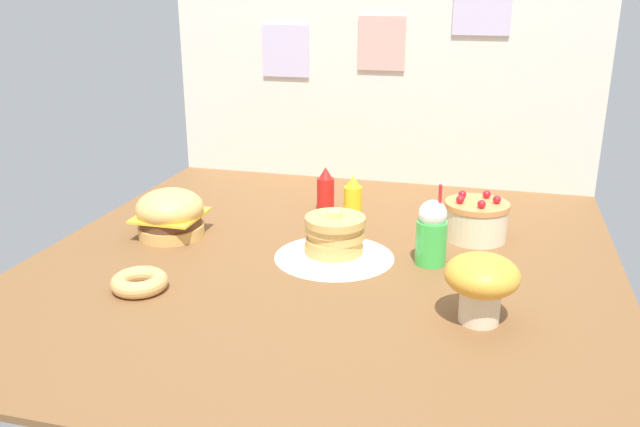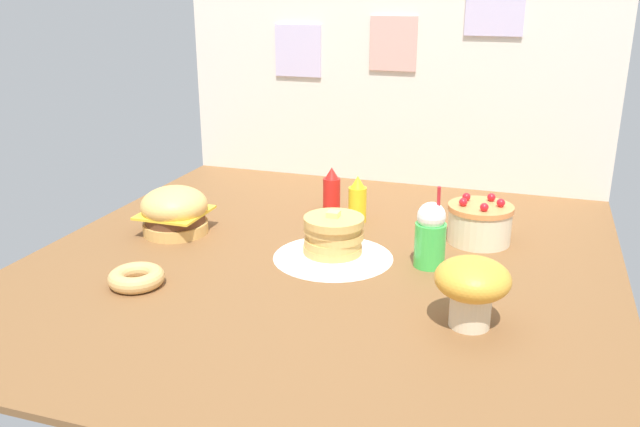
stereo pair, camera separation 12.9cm
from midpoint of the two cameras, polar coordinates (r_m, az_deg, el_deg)
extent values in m
cube|color=brown|center=(2.31, -1.32, -4.21)|extent=(1.99, 2.07, 0.02)
cube|color=silver|center=(3.15, 3.99, 12.21)|extent=(1.99, 0.03, 1.06)
cube|color=silver|center=(3.24, -4.14, 13.74)|extent=(0.23, 0.01, 0.24)
cube|color=#D8A599|center=(3.12, 4.10, 14.36)|extent=(0.21, 0.01, 0.24)
cube|color=silver|center=(3.05, 12.56, 16.90)|extent=(0.25, 0.01, 0.23)
cylinder|color=white|center=(2.32, -0.36, -3.75)|extent=(0.42, 0.42, 0.00)
cylinder|color=#DBA859|center=(2.59, -14.02, -1.41)|extent=(0.25, 0.25, 0.04)
cylinder|color=#59331E|center=(2.58, -14.09, -0.62)|extent=(0.23, 0.23, 0.03)
cube|color=yellow|center=(2.57, -14.12, -0.17)|extent=(0.24, 0.24, 0.01)
ellipsoid|color=#E5B260|center=(2.57, -14.18, 0.46)|extent=(0.25, 0.25, 0.14)
cylinder|color=white|center=(2.32, -0.36, -3.55)|extent=(0.32, 0.32, 0.01)
cylinder|color=#E0AD5B|center=(2.32, -0.41, -3.02)|extent=(0.21, 0.21, 0.03)
cylinder|color=#E0AD5B|center=(2.31, -0.41, -2.43)|extent=(0.20, 0.20, 0.03)
cylinder|color=#E0AD5B|center=(2.30, -0.19, -1.81)|extent=(0.20, 0.20, 0.03)
cylinder|color=#E0AD5B|center=(2.29, -0.44, -1.19)|extent=(0.20, 0.20, 0.03)
cylinder|color=#E0AD5B|center=(2.27, -0.31, -0.62)|extent=(0.21, 0.21, 0.03)
cube|color=#F7E072|center=(2.27, -0.37, -0.04)|extent=(0.04, 0.04, 0.02)
cylinder|color=beige|center=(2.53, 11.81, -0.81)|extent=(0.23, 0.23, 0.12)
cylinder|color=#EA8C4C|center=(2.50, 11.92, 0.72)|extent=(0.24, 0.24, 0.02)
sphere|color=red|center=(2.50, 13.52, 1.15)|extent=(0.03, 0.03, 0.03)
sphere|color=red|center=(2.55, 12.73, 1.61)|extent=(0.03, 0.03, 0.03)
sphere|color=red|center=(2.53, 10.70, 1.62)|extent=(0.03, 0.03, 0.03)
sphere|color=red|center=(2.47, 10.49, 1.18)|extent=(0.03, 0.03, 0.03)
sphere|color=red|center=(2.43, 12.24, 0.77)|extent=(0.03, 0.03, 0.03)
cylinder|color=red|center=(2.78, -0.85, 1.61)|extent=(0.07, 0.07, 0.14)
cone|color=red|center=(2.75, -0.86, 3.50)|extent=(0.06, 0.06, 0.05)
cylinder|color=yellow|center=(2.66, 1.45, 0.81)|extent=(0.07, 0.07, 0.14)
cone|color=yellow|center=(2.63, 1.46, 2.78)|extent=(0.06, 0.06, 0.05)
cylinder|color=green|center=(2.27, 7.92, -2.51)|extent=(0.10, 0.10, 0.15)
sphere|color=white|center=(2.23, 8.03, -0.06)|extent=(0.10, 0.10, 0.10)
cylinder|color=red|center=(2.22, 8.61, 0.65)|extent=(0.01, 0.03, 0.15)
torus|color=tan|center=(2.17, -16.90, -5.68)|extent=(0.18, 0.18, 0.05)
torus|color=#F2E5C6|center=(2.16, -16.91, -5.59)|extent=(0.17, 0.17, 0.05)
cylinder|color=beige|center=(1.92, 11.66, -7.80)|extent=(0.11, 0.11, 0.10)
ellipsoid|color=gold|center=(1.88, 11.85, -5.22)|extent=(0.21, 0.21, 0.12)
camera|label=1|loc=(0.06, -91.58, -0.54)|focal=37.28mm
camera|label=2|loc=(0.06, 88.42, 0.54)|focal=37.28mm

